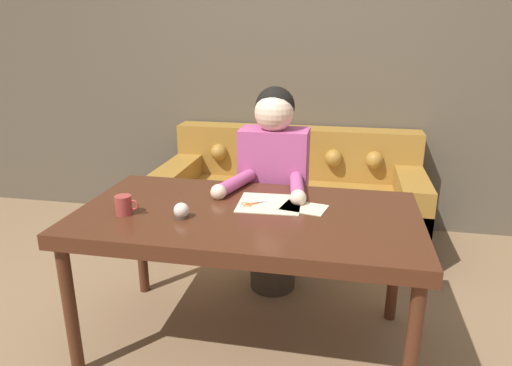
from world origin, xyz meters
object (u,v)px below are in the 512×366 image
at_px(dining_table, 247,225).
at_px(pin_cushion, 181,211).
at_px(scissors, 255,204).
at_px(couch, 291,203).
at_px(mug, 124,205).
at_px(person, 273,190).

distance_m(dining_table, pin_cushion, 0.32).
height_order(dining_table, scissors, scissors).
distance_m(dining_table, couch, 1.34).
bearing_deg(mug, couch, 67.15).
relative_size(dining_table, scissors, 8.36).
bearing_deg(dining_table, scissors, 80.75).
height_order(dining_table, pin_cushion, pin_cushion).
bearing_deg(dining_table, mug, -165.14).
distance_m(couch, mug, 1.62).
xyz_separation_m(mug, pin_cushion, (0.27, 0.01, -0.01)).
bearing_deg(scissors, person, 87.70).
relative_size(person, pin_cushion, 17.45).
distance_m(scissors, mug, 0.61).
bearing_deg(couch, pin_cushion, -103.09).
bearing_deg(person, pin_cushion, -113.80).
distance_m(couch, pin_cushion, 1.53).
xyz_separation_m(person, mug, (-0.58, -0.71, 0.13)).
relative_size(person, scissors, 6.53).
height_order(couch, mug, couch).
bearing_deg(person, mug, -129.31).
distance_m(dining_table, scissors, 0.12).
height_order(scissors, mug, mug).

